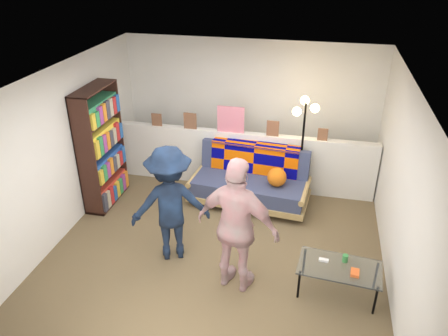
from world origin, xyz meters
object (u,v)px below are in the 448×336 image
Objects in this scene: bookshelf at (101,151)px; coffee_table at (340,269)px; futon_sofa at (251,181)px; person_left at (170,204)px; floor_lamp at (304,129)px; person_right at (238,227)px.

coffee_table is at bearing -20.44° from bookshelf.
futon_sofa is 2.32m from coffee_table.
coffee_table is 0.63× the size of person_left.
floor_lamp is (-0.64, 2.19, 0.85)m from coffee_table.
futon_sofa is at bearing 11.54° from bookshelf.
person_left is at bearing -9.02° from person_right.
futon_sofa is 1.83m from person_left.
person_left reaches higher than futon_sofa.
bookshelf is 3.20m from floor_lamp.
person_right is at bearing -31.17° from bookshelf.
futon_sofa is 2.05m from person_right.
person_left is at bearing -129.22° from floor_lamp.
bookshelf is at bearing -58.44° from person_left.
coffee_table is 0.58× the size of floor_lamp.
person_left is 1.05m from person_right.
person_left is (-0.81, -1.58, 0.43)m from futon_sofa.
floor_lamp is at bearing 23.80° from futon_sofa.
futon_sofa is 2.44m from bookshelf.
bookshelf is 1.88m from person_left.
coffee_table is at bearing -73.75° from floor_lamp.
futon_sofa is 1.13× the size of floor_lamp.
bookshelf is 2.91m from person_right.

